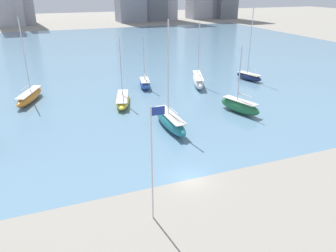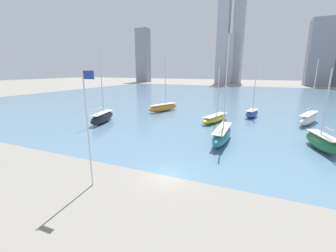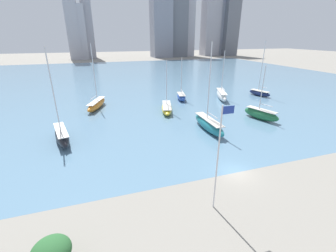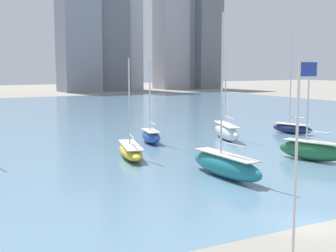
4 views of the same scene
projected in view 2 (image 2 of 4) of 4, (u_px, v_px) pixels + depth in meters
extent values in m
plane|color=gray|center=(167.00, 176.00, 23.15)|extent=(500.00, 500.00, 0.00)
cube|color=slate|center=(242.00, 99.00, 85.32)|extent=(180.00, 140.00, 0.00)
cylinder|color=silver|center=(88.00, 131.00, 20.03)|extent=(0.14, 0.14, 10.72)
cube|color=#1E3899|center=(89.00, 75.00, 18.61)|extent=(1.10, 0.03, 0.70)
cube|color=gray|center=(143.00, 56.00, 201.09)|extent=(10.99, 8.57, 45.94)
cube|color=#A8A8B2|center=(223.00, 39.00, 174.64)|extent=(8.15, 11.55, 68.90)
cube|color=#A8A8B2|center=(225.00, 60.00, 176.21)|extent=(12.10, 8.34, 37.11)
cube|color=#9E9EA8|center=(238.00, 43.00, 177.75)|extent=(7.25, 15.63, 62.66)
cube|color=gray|center=(320.00, 53.00, 150.53)|extent=(15.13, 15.28, 43.25)
ellipsoid|color=#236B3D|center=(322.00, 142.00, 30.39)|extent=(4.20, 8.01, 2.13)
cube|color=#BCB7AD|center=(323.00, 135.00, 30.14)|extent=(3.44, 6.57, 0.10)
cube|color=#2D2D33|center=(321.00, 147.00, 30.53)|extent=(0.58, 1.38, 0.96)
cylinder|color=silver|center=(326.00, 102.00, 29.64)|extent=(0.18, 0.18, 8.71)
cylinder|color=silver|center=(328.00, 129.00, 29.08)|extent=(0.98, 2.71, 0.14)
ellipsoid|color=black|center=(102.00, 118.00, 46.04)|extent=(3.78, 9.15, 2.15)
cube|color=silver|center=(102.00, 113.00, 45.79)|extent=(3.10, 7.50, 0.10)
cube|color=#2D2D33|center=(103.00, 121.00, 46.18)|extent=(0.51, 1.61, 0.97)
cylinder|color=silver|center=(101.00, 81.00, 44.88)|extent=(0.18, 0.18, 12.64)
cylinder|color=silver|center=(98.00, 108.00, 44.23)|extent=(1.02, 3.96, 0.14)
ellipsoid|color=orange|center=(163.00, 108.00, 59.14)|extent=(5.49, 10.10, 1.91)
cube|color=silver|center=(163.00, 104.00, 58.92)|extent=(4.50, 8.28, 0.10)
cube|color=#2D2D33|center=(163.00, 110.00, 59.26)|extent=(0.82, 1.75, 0.86)
cylinder|color=silver|center=(165.00, 79.00, 57.88)|extent=(0.18, 0.18, 12.70)
cylinder|color=silver|center=(160.00, 100.00, 57.75)|extent=(1.66, 3.89, 0.14)
ellipsoid|color=white|center=(308.00, 119.00, 45.06)|extent=(5.45, 10.48, 2.19)
cube|color=silver|center=(309.00, 114.00, 44.81)|extent=(4.47, 8.59, 0.10)
cube|color=#2D2D33|center=(308.00, 122.00, 45.21)|extent=(0.81, 1.82, 0.99)
cylinder|color=silver|center=(314.00, 87.00, 44.07)|extent=(0.18, 0.18, 10.50)
cylinder|color=silver|center=(308.00, 109.00, 43.38)|extent=(1.84, 4.62, 0.14)
ellipsoid|color=yellow|center=(215.00, 119.00, 46.87)|extent=(4.82, 9.84, 1.51)
cube|color=#BCB7AD|center=(215.00, 115.00, 46.70)|extent=(3.95, 8.07, 0.10)
cube|color=#2D2D33|center=(215.00, 120.00, 46.97)|extent=(0.63, 1.70, 0.68)
cylinder|color=silver|center=(218.00, 91.00, 46.04)|extent=(0.18, 0.18, 9.78)
cylinder|color=silver|center=(213.00, 111.00, 45.56)|extent=(1.16, 3.64, 0.14)
ellipsoid|color=#284CA8|center=(252.00, 114.00, 51.49)|extent=(3.36, 6.37, 1.71)
cube|color=#BCB7AD|center=(252.00, 110.00, 51.29)|extent=(2.75, 5.22, 0.10)
cube|color=#2D2D33|center=(252.00, 116.00, 51.60)|extent=(0.39, 1.10, 0.77)
cylinder|color=silver|center=(255.00, 89.00, 50.50)|extent=(0.18, 0.18, 9.37)
cylinder|color=silver|center=(251.00, 106.00, 50.11)|extent=(0.83, 3.17, 0.14)
ellipsoid|color=#1E757F|center=(222.00, 135.00, 33.67)|extent=(2.11, 10.22, 2.19)
cube|color=#BCB7AD|center=(222.00, 128.00, 33.42)|extent=(1.73, 8.38, 0.10)
cube|color=#2D2D33|center=(222.00, 139.00, 33.82)|extent=(0.17, 1.84, 0.99)
cylinder|color=silver|center=(226.00, 83.00, 32.50)|extent=(0.18, 0.18, 13.10)
cylinder|color=silver|center=(222.00, 122.00, 32.22)|extent=(0.17, 3.61, 0.14)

